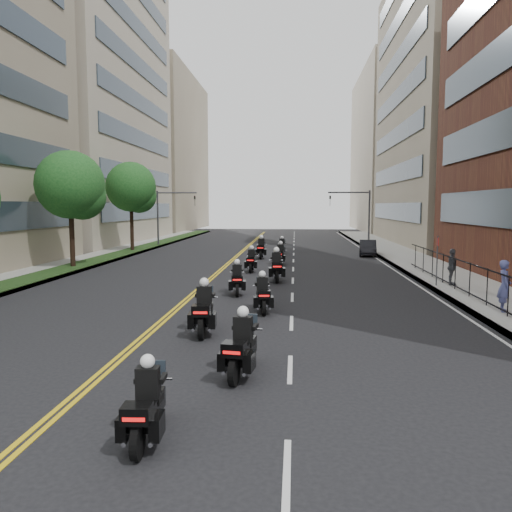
{
  "coord_description": "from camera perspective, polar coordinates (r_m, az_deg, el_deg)",
  "views": [
    {
      "loc": [
        3.3,
        -7.4,
        4.17
      ],
      "look_at": [
        1.63,
        13.94,
        1.98
      ],
      "focal_mm": 35.0,
      "sensor_mm": 36.0,
      "label": 1
    }
  ],
  "objects": [
    {
      "name": "motorcycle_7",
      "position": [
        34.93,
        2.8,
        0.07
      ],
      "size": [
        0.6,
        2.27,
        1.68
      ],
      "rotation": [
        0.0,
        0.0,
        -0.08
      ],
      "color": "black",
      "rests_on": "ground"
    },
    {
      "name": "motorcycle_6",
      "position": [
        31.26,
        -0.52,
        -0.62
      ],
      "size": [
        0.51,
        2.23,
        1.65
      ],
      "rotation": [
        0.0,
        0.0,
        0.01
      ],
      "color": "black",
      "rests_on": "ground"
    },
    {
      "name": "sidewalk_left",
      "position": [
        36.06,
        -20.66,
        -1.06
      ],
      "size": [
        4.0,
        90.0,
        0.15
      ],
      "primitive_type": "cube",
      "color": "gray",
      "rests_on": "ground"
    },
    {
      "name": "pedestrian_c",
      "position": [
        26.98,
        21.48,
        -1.17
      ],
      "size": [
        0.66,
        1.15,
        1.84
      ],
      "primitive_type": "imported",
      "rotation": [
        0.0,
        0.0,
        1.36
      ],
      "color": "#47494F",
      "rests_on": "sidewalk_right"
    },
    {
      "name": "traffic_signal_right",
      "position": [
        49.8,
        11.72,
        5.17
      ],
      "size": [
        4.09,
        0.2,
        5.6
      ],
      "color": "#3F3F44",
      "rests_on": "ground"
    },
    {
      "name": "motorcycle_3",
      "position": [
        19.52,
        0.75,
        -4.58
      ],
      "size": [
        0.66,
        2.19,
        1.62
      ],
      "rotation": [
        0.0,
        0.0,
        0.13
      ],
      "color": "black",
      "rests_on": "ground"
    },
    {
      "name": "building_left_mid",
      "position": [
        62.23,
        -20.58,
        17.37
      ],
      "size": [
        16.11,
        28.0,
        34.0
      ],
      "color": "#AB9F8A",
      "rests_on": "ground"
    },
    {
      "name": "grass_strip",
      "position": [
        35.72,
        -19.5,
        -0.93
      ],
      "size": [
        2.0,
        90.0,
        0.04
      ],
      "primitive_type": "cube",
      "color": "#163312",
      "rests_on": "sidewalk_left"
    },
    {
      "name": "traffic_signal_left",
      "position": [
        51.04,
        -10.13,
        5.22
      ],
      "size": [
        4.09,
        0.2,
        5.6
      ],
      "color": "#3F3F44",
      "rests_on": "ground"
    },
    {
      "name": "motorcycle_5",
      "position": [
        27.38,
        2.36,
        -1.36
      ],
      "size": [
        0.66,
        2.55,
        1.88
      ],
      "rotation": [
        0.0,
        0.0,
        0.07
      ],
      "color": "black",
      "rests_on": "ground"
    },
    {
      "name": "street_trees",
      "position": [
        29.72,
        -24.6,
        7.17
      ],
      "size": [
        4.4,
        38.4,
        7.98
      ],
      "color": "black",
      "rests_on": "ground"
    },
    {
      "name": "building_right_far",
      "position": [
        87.77,
        16.76,
        11.37
      ],
      "size": [
        15.0,
        28.0,
        26.0
      ],
      "primitive_type": "cube",
      "color": "#AB9F8A",
      "rests_on": "ground"
    },
    {
      "name": "motorcycle_9",
      "position": [
        42.4,
        2.95,
        1.02
      ],
      "size": [
        0.63,
        2.1,
        1.55
      ],
      "rotation": [
        0.0,
        0.0,
        -0.13
      ],
      "color": "black",
      "rests_on": "ground"
    },
    {
      "name": "pedestrian_a",
      "position": [
        21.07,
        26.52,
        -3.07
      ],
      "size": [
        0.59,
        0.79,
        1.96
      ],
      "primitive_type": "imported",
      "rotation": [
        0.0,
        0.0,
        1.39
      ],
      "color": "#4C518C",
      "rests_on": "sidewalk_right"
    },
    {
      "name": "sidewalk_right",
      "position": [
        33.8,
        19.37,
        -1.45
      ],
      "size": [
        4.0,
        90.0,
        0.15
      ],
      "primitive_type": "cube",
      "color": "gray",
      "rests_on": "ground"
    },
    {
      "name": "iron_fence",
      "position": [
        21.13,
        25.85,
        -3.64
      ],
      "size": [
        0.05,
        28.0,
        1.5
      ],
      "color": "black",
      "rests_on": "sidewalk_right"
    },
    {
      "name": "building_left_far",
      "position": [
        89.51,
        -12.21,
        11.37
      ],
      "size": [
        16.0,
        28.0,
        26.0
      ],
      "primitive_type": "cube",
      "color": "gray",
      "rests_on": "ground"
    },
    {
      "name": "parked_sedan",
      "position": [
        42.45,
        12.65,
        0.93
      ],
      "size": [
        1.83,
        4.03,
        1.28
      ],
      "primitive_type": "imported",
      "rotation": [
        0.0,
        0.0,
        -0.13
      ],
      "color": "black",
      "rests_on": "ground"
    },
    {
      "name": "motorcycle_0",
      "position": [
        9.39,
        -12.38,
        -16.57
      ],
      "size": [
        0.51,
        2.09,
        1.54
      ],
      "rotation": [
        0.0,
        0.0,
        0.05
      ],
      "color": "black",
      "rests_on": "ground"
    },
    {
      "name": "motorcycle_2",
      "position": [
        16.38,
        -5.97,
        -6.36
      ],
      "size": [
        0.63,
        2.46,
        1.82
      ],
      "rotation": [
        0.0,
        0.0,
        0.07
      ],
      "color": "black",
      "rests_on": "ground"
    },
    {
      "name": "motorcycle_1",
      "position": [
        12.39,
        -1.65,
        -10.54
      ],
      "size": [
        0.71,
        2.31,
        1.71
      ],
      "rotation": [
        0.0,
        0.0,
        -0.14
      ],
      "color": "black",
      "rests_on": "ground"
    },
    {
      "name": "motorcycle_4",
      "position": [
        23.35,
        -2.18,
        -2.82
      ],
      "size": [
        0.65,
        2.24,
        1.66
      ],
      "rotation": [
        0.0,
        0.0,
        0.12
      ],
      "color": "black",
      "rests_on": "ground"
    },
    {
      "name": "ground",
      "position": [
        9.11,
        -18.66,
        -21.7
      ],
      "size": [
        160.0,
        160.0,
        0.0
      ],
      "primitive_type": "plane",
      "color": "black",
      "rests_on": "ground"
    },
    {
      "name": "building_right_tan",
      "position": [
        59.31,
        23.18,
        15.9
      ],
      "size": [
        15.11,
        28.0,
        30.0
      ],
      "color": "gray",
      "rests_on": "ground"
    },
    {
      "name": "motorcycle_8",
      "position": [
        39.02,
        0.6,
        0.77
      ],
      "size": [
        0.57,
        2.49,
        1.84
      ],
      "rotation": [
        0.0,
        0.0,
        0.0
      ],
      "color": "black",
      "rests_on": "ground"
    }
  ]
}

